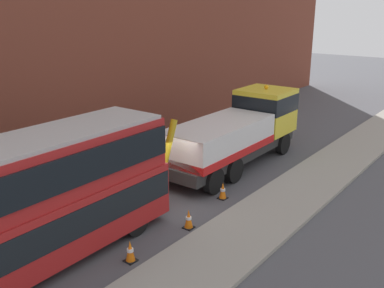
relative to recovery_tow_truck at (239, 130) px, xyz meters
The scene contains 7 objects.
ground_plane 6.12m from the recovery_tow_truck, behind, with size 120.00×120.00×0.00m, color #4C4C51.
near_kerb 7.31m from the recovery_tow_truck, 145.46° to the right, with size 60.00×2.80×0.15m, color gray.
recovery_tow_truck is the anchor object (origin of this frame).
double_decker_bus 12.25m from the recovery_tow_truck, behind, with size 11.07×2.66×4.06m.
traffic_cone_near_bus 9.97m from the recovery_tow_truck, 167.78° to the right, with size 0.36×0.36×0.72m.
traffic_cone_midway 7.31m from the recovery_tow_truck, 162.15° to the right, with size 0.36×0.36×0.72m.
traffic_cone_near_truck 4.57m from the recovery_tow_truck, 156.12° to the right, with size 0.36×0.36×0.72m.
Camera 1 is at (-12.13, -11.14, 7.67)m, focal length 41.08 mm.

